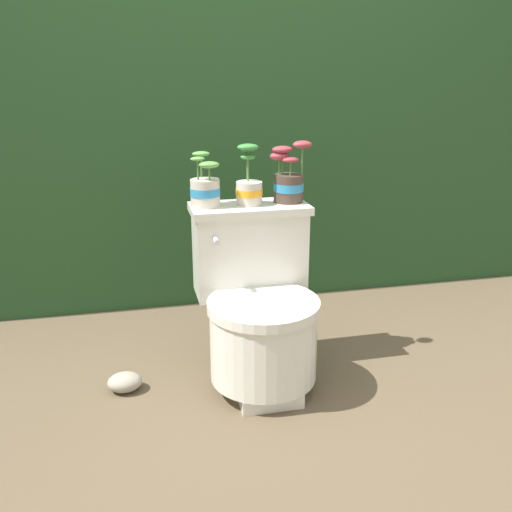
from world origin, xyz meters
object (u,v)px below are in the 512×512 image
(toilet, at_px, (258,307))
(potted_plant_middle, at_px, (288,181))
(garden_stone, at_px, (125,382))
(potted_plant_left, at_px, (205,189))
(potted_plant_midleft, at_px, (248,186))

(toilet, bearing_deg, potted_plant_middle, 46.11)
(toilet, height_order, garden_stone, toilet)
(garden_stone, bearing_deg, potted_plant_left, 22.50)
(potted_plant_midleft, xyz_separation_m, potted_plant_middle, (0.16, 0.01, 0.01))
(toilet, relative_size, potted_plant_middle, 2.80)
(toilet, xyz_separation_m, potted_plant_middle, (0.16, 0.16, 0.44))
(toilet, distance_m, garden_stone, 0.57)
(potted_plant_left, xyz_separation_m, potted_plant_middle, (0.32, 0.01, 0.02))
(toilet, height_order, potted_plant_left, potted_plant_left)
(potted_plant_midleft, distance_m, potted_plant_middle, 0.16)
(potted_plant_middle, height_order, garden_stone, potted_plant_middle)
(toilet, xyz_separation_m, potted_plant_midleft, (-0.00, 0.15, 0.43))
(potted_plant_left, xyz_separation_m, potted_plant_midleft, (0.16, -0.00, 0.00))
(potted_plant_middle, xyz_separation_m, garden_stone, (-0.66, -0.15, -0.70))
(potted_plant_midleft, bearing_deg, garden_stone, -164.84)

